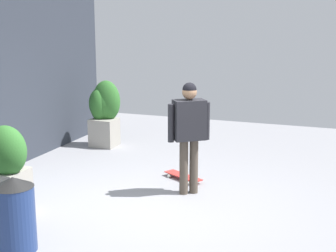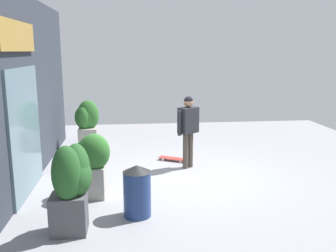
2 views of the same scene
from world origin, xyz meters
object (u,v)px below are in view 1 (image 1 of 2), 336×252
at_px(planter_box_mid, 5,166).
at_px(trash_bin, 15,214).
at_px(skateboarder, 189,126).
at_px(skateboard, 183,176).
at_px(planter_box_right, 104,109).

relative_size(planter_box_mid, trash_bin, 1.40).
height_order(skateboarder, trash_bin, skateboarder).
bearing_deg(trash_bin, skateboarder, -26.91).
height_order(skateboard, planter_box_mid, planter_box_mid).
bearing_deg(planter_box_mid, skateboarder, -53.44).
xyz_separation_m(skateboarder, planter_box_mid, (-1.56, 2.10, -0.39)).
bearing_deg(skateboard, planter_box_mid, 78.26).
relative_size(skateboarder, trash_bin, 1.92).
bearing_deg(skateboarder, trash_bin, 116.07).
bearing_deg(skateboard, trash_bin, 101.05).
height_order(skateboarder, planter_box_right, skateboarder).
bearing_deg(planter_box_right, skateboard, -124.51).
distance_m(skateboarder, skateboard, 1.16).
height_order(skateboard, trash_bin, trash_bin).
bearing_deg(planter_box_mid, planter_box_right, 6.74).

